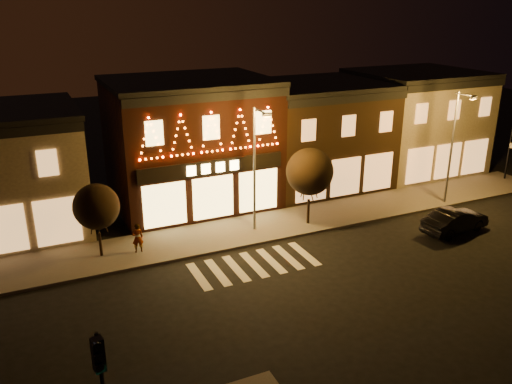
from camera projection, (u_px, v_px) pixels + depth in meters
ground at (290, 302)px, 23.94m from camera, size 120.00×120.00×0.00m
sidewalk_far at (257, 228)px, 31.53m from camera, size 44.00×4.00×0.15m
building_pulp at (191, 142)px, 34.46m from camera, size 10.20×8.34×8.30m
building_right_a at (316, 134)px, 38.33m from camera, size 9.20×8.28×7.50m
building_right_b at (414, 121)px, 41.80m from camera, size 9.20×8.28×7.80m
traffic_signal_near at (101, 377)px, 14.33m from camera, size 0.35×0.46×4.43m
streetlamp_mid at (256, 161)px, 29.63m from camera, size 0.46×1.66×7.26m
streetlamp_right at (455, 140)px, 33.82m from camera, size 0.60×1.70×7.39m
tree_left at (96, 207)px, 27.08m from camera, size 2.38×2.38×3.98m
tree_right at (310, 172)px, 30.98m from camera, size 2.80×2.80×4.68m
dark_sedan at (455, 221)px, 30.99m from camera, size 4.53×2.08×1.44m
pedestrian at (138, 238)px, 28.15m from camera, size 0.61×0.41×1.64m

